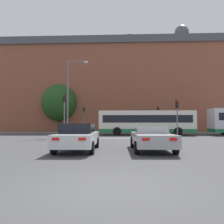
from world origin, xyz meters
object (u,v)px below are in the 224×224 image
at_px(car_roadster_right, 151,138).
at_px(traffic_light_near_right, 177,112).
at_px(traffic_light_far_left, 84,115).
at_px(traffic_light_near_left, 64,109).
at_px(pedestrian_waiting, 175,126).
at_px(car_saloon_left, 78,137).
at_px(traffic_light_far_right, 158,115).
at_px(street_lamp_junction, 71,90).
at_px(bus_crossing_lead, 146,122).

relative_size(car_roadster_right, traffic_light_near_right, 1.25).
relative_size(traffic_light_far_left, traffic_light_near_left, 0.89).
relative_size(car_roadster_right, pedestrian_waiting, 2.55).
distance_m(traffic_light_near_left, pedestrian_waiting, 18.66).
height_order(car_saloon_left, traffic_light_far_right, traffic_light_far_right).
relative_size(street_lamp_junction, pedestrian_waiting, 4.58).
xyz_separation_m(traffic_light_far_left, street_lamp_junction, (0.28, -9.81, 2.42)).
relative_size(car_saloon_left, car_roadster_right, 1.00).
height_order(bus_crossing_lead, traffic_light_far_left, traffic_light_far_left).
bearing_deg(car_saloon_left, street_lamp_junction, 103.55).
height_order(car_saloon_left, street_lamp_junction, street_lamp_junction).
bearing_deg(car_saloon_left, car_roadster_right, 1.55).
bearing_deg(traffic_light_far_left, car_saloon_left, -80.90).
bearing_deg(pedestrian_waiting, traffic_light_far_right, 137.47).
bearing_deg(traffic_light_near_right, car_saloon_left, -127.56).
bearing_deg(traffic_light_far_right, street_lamp_junction, -138.76).
distance_m(traffic_light_far_left, traffic_light_near_right, 16.11).
xyz_separation_m(car_saloon_left, pedestrian_waiting, (10.65, 22.33, 0.34)).
distance_m(street_lamp_junction, pedestrian_waiting, 17.80).
distance_m(traffic_light_far_left, street_lamp_junction, 10.10).
distance_m(car_roadster_right, traffic_light_far_left, 22.82).
relative_size(car_roadster_right, traffic_light_far_left, 1.20).
xyz_separation_m(car_roadster_right, traffic_light_near_right, (3.97, 10.11, 1.89)).
distance_m(traffic_light_far_left, traffic_light_far_right, 11.40).
xyz_separation_m(bus_crossing_lead, pedestrian_waiting, (5.22, 6.82, -0.51)).
bearing_deg(car_roadster_right, car_saloon_left, -178.06).
distance_m(car_roadster_right, traffic_light_near_left, 12.77).
height_order(car_saloon_left, bus_crossing_lead, bus_crossing_lead).
relative_size(traffic_light_far_right, traffic_light_near_right, 1.06).
height_order(bus_crossing_lead, street_lamp_junction, street_lamp_junction).
distance_m(car_roadster_right, pedestrian_waiting, 23.11).
relative_size(bus_crossing_lead, traffic_light_far_left, 2.96).
distance_m(traffic_light_far_left, pedestrian_waiting, 14.23).
xyz_separation_m(traffic_light_near_left, street_lamp_junction, (0.30, 1.58, 2.12)).
relative_size(car_saloon_left, pedestrian_waiting, 2.56).
bearing_deg(traffic_light_near_left, car_saloon_left, -71.25).
bearing_deg(traffic_light_far_right, car_saloon_left, -110.12).
height_order(bus_crossing_lead, pedestrian_waiting, bus_crossing_lead).
height_order(car_saloon_left, traffic_light_far_left, traffic_light_far_left).
distance_m(traffic_light_near_right, traffic_light_near_left, 11.45).
distance_m(car_roadster_right, traffic_light_near_right, 11.03).
distance_m(car_saloon_left, traffic_light_far_right, 23.12).
distance_m(car_saloon_left, street_lamp_junction, 13.04).
height_order(car_roadster_right, traffic_light_near_right, traffic_light_near_right).
xyz_separation_m(car_saloon_left, traffic_light_far_right, (7.93, 21.64, 1.95)).
relative_size(traffic_light_far_left, traffic_light_far_right, 0.98).
relative_size(car_roadster_right, traffic_light_far_right, 1.17).
distance_m(car_roadster_right, bus_crossing_lead, 15.40).
xyz_separation_m(bus_crossing_lead, traffic_light_near_right, (2.51, -5.19, 0.95)).
height_order(car_roadster_right, traffic_light_far_right, traffic_light_far_right).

